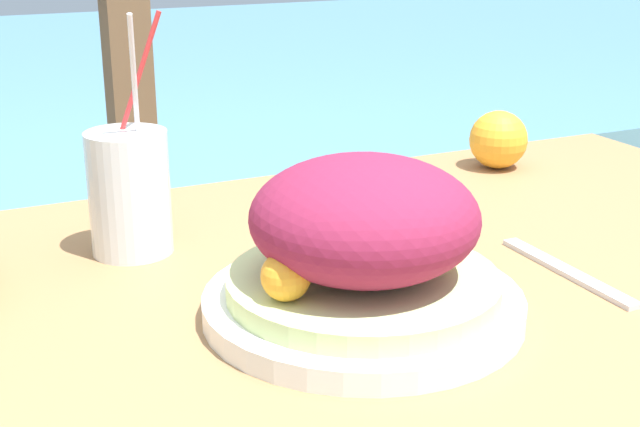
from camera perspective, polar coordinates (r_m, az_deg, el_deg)
patio_table at (r=0.84m, az=2.82°, el=-11.27°), size 1.22×0.79×0.72m
railing_fence at (r=1.54m, az=-12.23°, el=9.93°), size 2.80×0.08×1.09m
salad_plate at (r=0.74m, az=2.83°, el=-2.35°), size 0.27×0.27×0.14m
drink_glass at (r=0.90m, az=-12.10°, el=1.36°), size 0.08×0.08×0.24m
knife at (r=0.88m, az=15.52°, el=-3.59°), size 0.02×0.18×0.00m
orange_near_basket at (r=1.21m, az=11.35°, el=4.66°), size 0.08×0.08×0.08m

